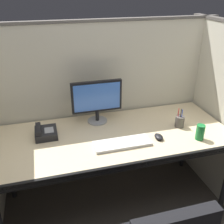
{
  "coord_description": "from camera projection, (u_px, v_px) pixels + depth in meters",
  "views": [
    {
      "loc": [
        -0.5,
        -1.42,
        1.83
      ],
      "look_at": [
        0.0,
        0.35,
        0.92
      ],
      "focal_mm": 41.74,
      "sensor_mm": 36.0,
      "label": 1
    }
  ],
  "objects": [
    {
      "name": "computer_mouse",
      "position": [
        159.0,
        137.0,
        2.03
      ],
      "size": [
        0.06,
        0.1,
        0.04
      ],
      "color": "black",
      "rests_on": "desk"
    },
    {
      "name": "soda_can",
      "position": [
        200.0,
        132.0,
        2.0
      ],
      "size": [
        0.07,
        0.07,
        0.12
      ],
      "primitive_type": "cylinder",
      "color": "#197233",
      "rests_on": "desk"
    },
    {
      "name": "keyboard_main",
      "position": [
        122.0,
        143.0,
        1.95
      ],
      "size": [
        0.43,
        0.15,
        0.02
      ],
      "primitive_type": "cube",
      "color": "silver",
      "rests_on": "desk"
    },
    {
      "name": "monitor_center",
      "position": [
        97.0,
        99.0,
        2.19
      ],
      "size": [
        0.43,
        0.17,
        0.37
      ],
      "color": "gray",
      "rests_on": "desk"
    },
    {
      "name": "pen_cup",
      "position": [
        180.0,
        121.0,
        2.19
      ],
      "size": [
        0.08,
        0.08,
        0.17
      ],
      "color": "#4C4742",
      "rests_on": "desk"
    },
    {
      "name": "desk_phone",
      "position": [
        45.0,
        133.0,
        2.05
      ],
      "size": [
        0.17,
        0.19,
        0.09
      ],
      "color": "black",
      "rests_on": "desk"
    },
    {
      "name": "desk",
      "position": [
        114.0,
        141.0,
        2.1
      ],
      "size": [
        1.9,
        0.8,
        0.74
      ],
      "color": "beige",
      "rests_on": "ground"
    },
    {
      "name": "cubicle_partition_rear",
      "position": [
        101.0,
        106.0,
        2.45
      ],
      "size": [
        2.21,
        0.06,
        1.57
      ],
      "color": "beige",
      "rests_on": "ground"
    }
  ]
}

